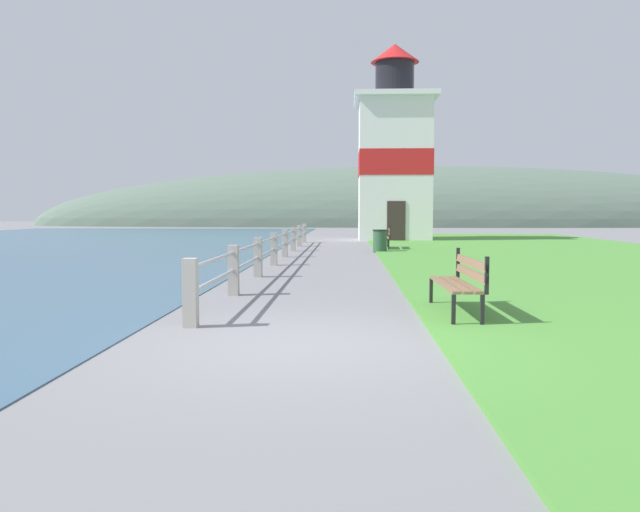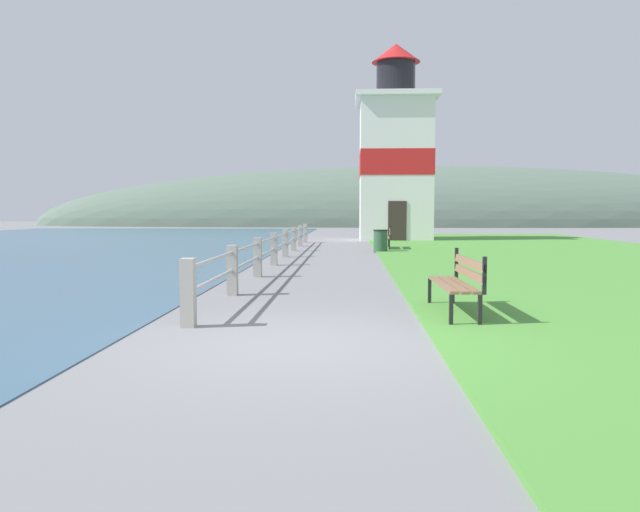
{
  "view_description": "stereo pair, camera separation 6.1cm",
  "coord_description": "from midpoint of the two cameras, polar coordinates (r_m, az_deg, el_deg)",
  "views": [
    {
      "loc": [
        0.56,
        -7.02,
        1.53
      ],
      "look_at": [
        -0.18,
        9.81,
        0.3
      ],
      "focal_mm": 35.0,
      "sensor_mm": 36.0,
      "label": 1
    },
    {
      "loc": [
        0.62,
        -7.01,
        1.53
      ],
      "look_at": [
        -0.18,
        9.81,
        0.3
      ],
      "focal_mm": 35.0,
      "sensor_mm": 36.0,
      "label": 2
    }
  ],
  "objects": [
    {
      "name": "grass_verge",
      "position": [
        21.58,
        21.43,
        -0.1
      ],
      "size": [
        12.0,
        40.01,
        0.06
      ],
      "color": "#4C8E38",
      "rests_on": "ground_plane"
    },
    {
      "name": "seawall_railing",
      "position": [
        18.99,
        -3.79,
        1.11
      ],
      "size": [
        0.18,
        21.85,
        0.91
      ],
      "color": "#A8A399",
      "rests_on": "ground_plane"
    },
    {
      "name": "lighthouse",
      "position": [
        32.81,
        6.73,
        8.91
      ],
      "size": [
        4.14,
        4.14,
        10.03
      ],
      "color": "white",
      "rests_on": "ground_plane"
    },
    {
      "name": "park_bench_midway",
      "position": [
        24.53,
        5.97,
        1.84
      ],
      "size": [
        0.56,
        1.88,
        0.94
      ],
      "rotation": [
        0.0,
        0.0,
        3.09
      ],
      "color": "brown",
      "rests_on": "ground_plane"
    },
    {
      "name": "trash_bin",
      "position": [
        22.74,
        5.42,
        1.37
      ],
      "size": [
        0.54,
        0.54,
        0.84
      ],
      "color": "#2D5138",
      "rests_on": "ground_plane"
    },
    {
      "name": "park_bench_near",
      "position": [
        9.19,
        12.55,
        -2.1
      ],
      "size": [
        0.51,
        1.96,
        0.94
      ],
      "rotation": [
        0.0,
        0.0,
        3.16
      ],
      "color": "brown",
      "rests_on": "ground_plane"
    },
    {
      "name": "distant_hillside",
      "position": [
        64.14,
        9.14,
        2.75
      ],
      "size": [
        80.0,
        16.0,
        12.0
      ],
      "color": "#566B5B",
      "rests_on": "ground_plane"
    },
    {
      "name": "ground_plane",
      "position": [
        7.2,
        -2.26,
        -8.08
      ],
      "size": [
        160.0,
        160.0,
        0.0
      ],
      "primitive_type": "plane",
      "color": "slate"
    }
  ]
}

